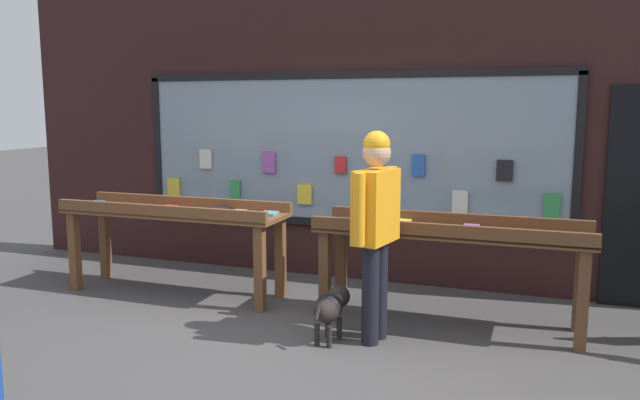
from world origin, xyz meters
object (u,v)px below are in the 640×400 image
at_px(display_table_left, 174,220).
at_px(display_table_right, 450,240).
at_px(person_browsing, 376,220).
at_px(small_dog, 330,307).

relative_size(display_table_left, display_table_right, 1.00).
bearing_deg(display_table_right, person_browsing, -131.67).
bearing_deg(display_table_right, display_table_left, 179.94).
xyz_separation_m(display_table_left, display_table_right, (2.76, -0.00, -0.01)).
height_order(display_table_left, display_table_right, display_table_left).
distance_m(person_browsing, small_dog, 0.81).
height_order(display_table_left, person_browsing, person_browsing).
bearing_deg(small_dog, display_table_right, -46.16).
distance_m(display_table_right, small_dog, 1.19).
xyz_separation_m(display_table_left, person_browsing, (2.25, -0.58, 0.24)).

